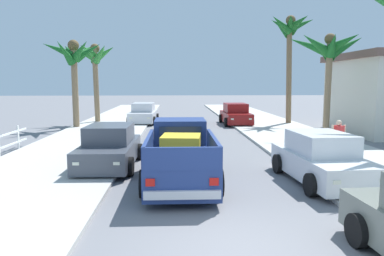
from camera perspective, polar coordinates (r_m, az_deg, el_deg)
ground_plane at (r=7.02m, az=6.84°, el=-18.75°), size 160.00×160.00×0.00m
sidewalk_left at (r=18.98m, az=-16.23°, el=-2.22°), size 5.07×60.00×0.12m
sidewalk_right at (r=19.61m, az=16.84°, el=-1.95°), size 5.07×60.00×0.12m
curb_left at (r=18.75m, az=-12.85°, el=-2.26°), size 0.16×60.00×0.10m
curb_right at (r=19.26m, az=13.66°, el=-2.04°), size 0.16×60.00×0.10m
pickup_truck at (r=11.28m, az=-1.79°, el=-4.39°), size 2.24×5.22×1.80m
car_left_near at (r=13.51m, az=-12.77°, el=-3.03°), size 2.09×4.29×1.54m
car_right_near at (r=11.87m, az=19.59°, el=-4.67°), size 2.21×4.34×1.54m
car_left_mid at (r=27.56m, az=-7.62°, el=2.21°), size 2.17×4.32×1.54m
car_right_mid at (r=26.78m, az=6.85°, el=2.08°), size 2.07×4.28×1.54m
palm_tree_right_fore at (r=27.85m, az=15.11°, el=13.95°), size 3.71×3.50×7.84m
palm_tree_left_mid at (r=28.24m, az=-15.00°, el=10.43°), size 3.49×3.32×5.92m
palm_tree_right_mid at (r=25.37m, az=-18.01°, el=10.52°), size 3.94×3.64×5.82m
palm_tree_left_back at (r=21.07m, az=20.50°, el=11.33°), size 4.05×3.43×5.70m
pedestrian at (r=15.51m, az=21.94°, el=-1.32°), size 0.57×0.44×1.59m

